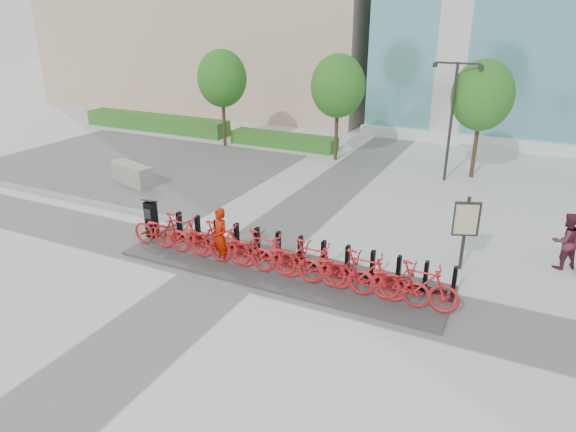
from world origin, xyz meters
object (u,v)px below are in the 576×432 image
at_px(worker_red, 220,237).
at_px(pedestrian, 565,241).
at_px(kiosk, 151,218).
at_px(bike_0, 161,231).
at_px(jersey_barrier, 132,174).
at_px(map_sign, 466,222).

bearing_deg(worker_red, pedestrian, 49.73).
distance_m(kiosk, worker_red, 3.04).
height_order(bike_0, jersey_barrier, bike_0).
distance_m(bike_0, kiosk, 0.97).
relative_size(bike_0, kiosk, 1.59).
bearing_deg(pedestrian, worker_red, -9.35).
bearing_deg(kiosk, pedestrian, 14.18).
bearing_deg(bike_0, jersey_barrier, 49.16).
xyz_separation_m(bike_0, worker_red, (2.18, -0.01, 0.24)).
relative_size(bike_0, worker_red, 1.21).
bearing_deg(map_sign, jersey_barrier, 150.72).
bearing_deg(jersey_barrier, map_sign, 9.56).
bearing_deg(worker_red, kiosk, -165.19).
bearing_deg(jersey_barrier, kiosk, -24.94).
bearing_deg(worker_red, jersey_barrier, 173.38).
height_order(kiosk, map_sign, map_sign).
distance_m(kiosk, jersey_barrier, 6.09).
xyz_separation_m(worker_red, pedestrian, (8.98, 4.14, -0.02)).
distance_m(worker_red, jersey_barrier, 8.82).
bearing_deg(jersey_barrier, pedestrian, 15.51).
bearing_deg(pedestrian, jersey_barrier, -35.76).
distance_m(jersey_barrier, map_sign, 14.03).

